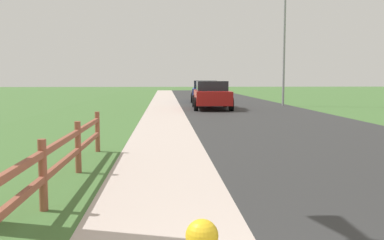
# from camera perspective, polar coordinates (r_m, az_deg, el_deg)

# --- Properties ---
(ground_plane) EXTENTS (120.00, 120.00, 0.00)m
(ground_plane) POSITION_cam_1_polar(r_m,az_deg,el_deg) (26.65, -1.52, 1.82)
(ground_plane) COLOR #436B33
(road_asphalt) EXTENTS (7.00, 66.00, 0.01)m
(road_asphalt) POSITION_cam_1_polar(r_m,az_deg,el_deg) (28.97, 5.27, 2.11)
(road_asphalt) COLOR #2D2D2D
(road_asphalt) RESTS_ON ground
(curb_concrete) EXTENTS (6.00, 66.00, 0.01)m
(curb_concrete) POSITION_cam_1_polar(r_m,az_deg,el_deg) (28.70, -7.67, 2.05)
(curb_concrete) COLOR #BFADA2
(curb_concrete) RESTS_ON ground
(grass_verge) EXTENTS (5.00, 66.00, 0.00)m
(grass_verge) POSITION_cam_1_polar(r_m,az_deg,el_deg) (28.84, -10.64, 2.02)
(grass_verge) COLOR #436B33
(grass_verge) RESTS_ON ground
(rail_fence) EXTENTS (0.11, 9.24, 0.95)m
(rail_fence) POSITION_cam_1_polar(r_m,az_deg,el_deg) (5.95, -19.13, -6.20)
(rail_fence) COLOR brown
(rail_fence) RESTS_ON ground
(parked_suv_red) EXTENTS (2.23, 4.89, 1.57)m
(parked_suv_red) POSITION_cam_1_polar(r_m,az_deg,el_deg) (24.42, 2.61, 3.36)
(parked_suv_red) COLOR maroon
(parked_suv_red) RESTS_ON ground
(parked_car_blue) EXTENTS (2.33, 4.82, 1.56)m
(parked_car_blue) POSITION_cam_1_polar(r_m,az_deg,el_deg) (31.84, 1.75, 3.81)
(parked_car_blue) COLOR navy
(parked_car_blue) RESTS_ON ground
(street_lamp) EXTENTS (1.17, 0.20, 7.44)m
(street_lamp) POSITION_cam_1_polar(r_m,az_deg,el_deg) (27.63, 12.31, 10.85)
(street_lamp) COLOR gray
(street_lamp) RESTS_ON ground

